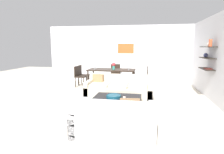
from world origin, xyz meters
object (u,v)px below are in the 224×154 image
dining_chair_head (115,72)px  centerpiece_vase (114,65)px  candle_jar (124,98)px  wine_glass_right_far (129,66)px  dining_table (112,71)px  dining_chair_left_far (82,73)px  wine_glass_right_near (128,67)px  wine_glass_left_far (96,66)px  wine_glass_left_near (95,66)px  sofa_beige (119,90)px  dining_chair_right_near (145,77)px  loveseat_white (114,120)px  apple_on_coffee_table (108,95)px  dining_chair_right_far (145,75)px  decorative_bowl (114,96)px  dining_chair_left_near (79,75)px  coffee_table (117,105)px

dining_chair_head → centerpiece_vase: (0.09, -0.92, 0.42)m
candle_jar → wine_glass_right_far: wine_glass_right_far is taller
dining_table → dining_chair_left_far: 1.42m
wine_glass_right_near → dining_chair_left_far: bearing=171.3°
wine_glass_left_far → wine_glass_left_near: size_ratio=1.00×
wine_glass_right_far → centerpiece_vase: size_ratio=0.64×
dining_chair_head → wine_glass_left_near: size_ratio=5.21×
candle_jar → sofa_beige: bearing=104.5°
dining_chair_right_near → dining_chair_left_far: 2.83m
loveseat_white → dining_chair_right_near: size_ratio=1.80×
wine_glass_right_near → wine_glass_right_far: bearing=90.0°
loveseat_white → apple_on_coffee_table: 1.48m
apple_on_coffee_table → dining_table: (-0.46, 3.04, 0.27)m
dining_chair_right_near → dining_chair_right_far: 0.42m
dining_chair_left_far → wine_glass_right_near: wine_glass_right_near is taller
wine_glass_left_far → dining_chair_left_far: bearing=172.1°
decorative_bowl → dining_chair_left_far: (-2.04, 3.36, 0.08)m
dining_chair_right_near → dining_chair_head: 1.77m
decorative_bowl → dining_chair_left_near: (-2.04, 2.94, 0.08)m
coffee_table → candle_jar: (0.21, -0.09, 0.22)m
wine_glass_right_near → loveseat_white: bearing=-87.8°
candle_jar → dining_chair_left_far: (-2.33, 3.43, 0.09)m
coffee_table → wine_glass_right_near: size_ratio=6.78×
apple_on_coffee_table → wine_glass_right_near: (0.26, 2.92, 0.46)m
loveseat_white → dining_chair_left_far: (-2.28, 4.66, 0.21)m
dining_chair_right_far → coffee_table: bearing=-101.4°
sofa_beige → apple_on_coffee_table: 1.16m
dining_chair_right_near → dining_chair_left_near: size_ratio=1.00×
dining_chair_left_far → wine_glass_left_near: bearing=-25.6°
dining_chair_right_near → wine_glass_left_near: wine_glass_left_near is taller
dining_table → dining_chair_right_far: 1.42m
coffee_table → dining_chair_right_far: dining_chair_right_far is taller
candle_jar → dining_chair_right_far: dining_chair_right_far is taller
candle_jar → dining_table: bearing=106.1°
dining_chair_right_near → wine_glass_left_far: 2.17m
dining_chair_right_far → wine_glass_left_far: wine_glass_left_far is taller
candle_jar → wine_glass_left_near: size_ratio=0.43×
dining_chair_head → centerpiece_vase: bearing=-84.3°
decorative_bowl → coffee_table: bearing=8.8°
wine_glass_left_near → wine_glass_right_far: bearing=9.1°
apple_on_coffee_table → decorative_bowl: bearing=-32.9°
dining_chair_left_near → dining_table: bearing=8.5°
dining_chair_right_near → dining_chair_left_near: (-2.79, -0.00, 0.00)m
dining_chair_left_near → centerpiece_vase: centerpiece_vase is taller
dining_chair_right_far → wine_glass_left_near: (-2.12, -0.32, 0.37)m
dining_chair_head → wine_glass_right_far: bearing=-46.4°
wine_glass_right_near → centerpiece_vase: bearing=173.7°
loveseat_white → wine_glass_right_far: 4.61m
dining_chair_left_near → wine_glass_right_far: 2.18m
dining_chair_right_far → centerpiece_vase: centerpiece_vase is taller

